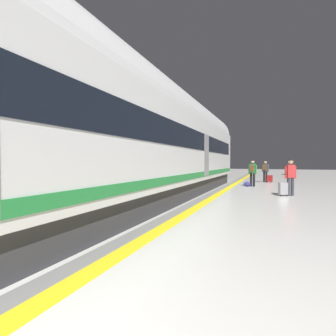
% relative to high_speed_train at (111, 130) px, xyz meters
% --- Properties ---
extents(safety_line_strip, '(0.36, 80.00, 0.01)m').
position_rel_high_speed_train_xyz_m(safety_line_strip, '(2.03, 2.93, -2.50)').
color(safety_line_strip, yellow).
rests_on(safety_line_strip, ground).
extents(tactile_edge_band, '(0.54, 80.00, 0.01)m').
position_rel_high_speed_train_xyz_m(tactile_edge_band, '(1.74, 2.93, -2.50)').
color(tactile_edge_band, slate).
rests_on(tactile_edge_band, ground).
extents(high_speed_train, '(2.94, 30.71, 4.97)m').
position_rel_high_speed_train_xyz_m(high_speed_train, '(0.00, 0.00, 0.00)').
color(high_speed_train, '#38383D').
rests_on(high_speed_train, ground).
extents(passenger_near, '(0.50, 0.32, 1.70)m').
position_rel_high_speed_train_xyz_m(passenger_near, '(5.22, 6.59, -1.52)').
color(passenger_near, '#383842').
rests_on(passenger_near, ground).
extents(suitcase_near, '(0.44, 0.38, 1.01)m').
position_rel_high_speed_train_xyz_m(suitcase_near, '(4.90, 6.48, -2.16)').
color(suitcase_near, '#9E9EA3').
rests_on(suitcase_near, ground).
extents(passenger_mid, '(0.53, 0.38, 1.71)m').
position_rel_high_speed_train_xyz_m(passenger_mid, '(3.29, 10.63, -1.48)').
color(passenger_mid, black).
rests_on(passenger_mid, ground).
extents(duffel_bag_mid, '(0.44, 0.26, 0.36)m').
position_rel_high_speed_train_xyz_m(duffel_bag_mid, '(2.98, 10.47, -2.35)').
color(duffel_bag_mid, navy).
rests_on(duffel_bag_mid, ground).
extents(passenger_far, '(0.50, 0.41, 1.69)m').
position_rel_high_speed_train_xyz_m(passenger_far, '(3.97, 14.54, -1.50)').
color(passenger_far, black).
rests_on(passenger_far, ground).
extents(suitcase_far, '(0.43, 0.33, 0.56)m').
position_rel_high_speed_train_xyz_m(suitcase_far, '(4.30, 14.46, -2.20)').
color(suitcase_far, '#A51E1E').
rests_on(suitcase_far, ground).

